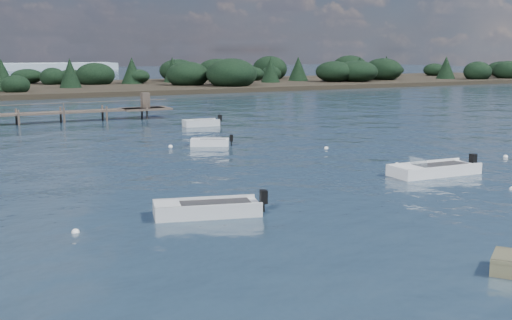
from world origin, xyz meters
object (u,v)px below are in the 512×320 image
tender_far_white (210,144)px  dinghy_mid_grey (207,211)px  tender_far_grey_b (201,124)px  dinghy_mid_white_a (434,172)px

tender_far_white → dinghy_mid_grey: dinghy_mid_grey is taller
tender_far_white → tender_far_grey_b: tender_far_grey_b is taller
tender_far_white → tender_far_grey_b: 12.83m
tender_far_white → dinghy_mid_white_a: size_ratio=0.54×
dinghy_mid_grey → dinghy_mid_white_a: size_ratio=0.88×
dinghy_mid_white_a → tender_far_grey_b: 28.67m
tender_far_white → dinghy_mid_grey: size_ratio=0.62×
dinghy_mid_grey → tender_far_grey_b: 33.50m
tender_far_grey_b → dinghy_mid_grey: bearing=-112.6°
tender_far_white → dinghy_mid_white_a: (6.95, -16.50, 0.02)m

